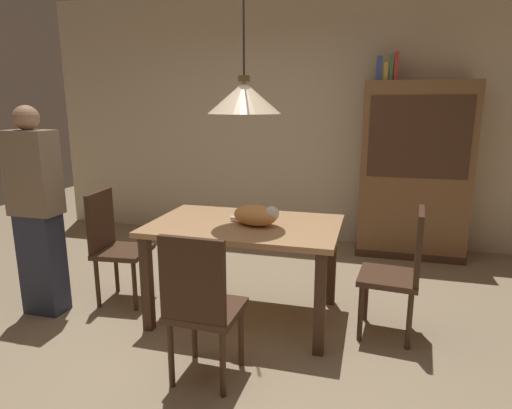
{
  "coord_description": "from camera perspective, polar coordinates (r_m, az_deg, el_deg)",
  "views": [
    {
      "loc": [
        0.85,
        -2.53,
        1.61
      ],
      "look_at": [
        -0.02,
        0.67,
        0.85
      ],
      "focal_mm": 30.58,
      "sensor_mm": 36.0,
      "label": 1
    }
  ],
  "objects": [
    {
      "name": "book_green_slim",
      "position": [
        4.87,
        17.23,
        16.7
      ],
      "size": [
        0.03,
        0.2,
        0.26
      ],
      "primitive_type": "cube",
      "color": "#427A4C",
      "rests_on": "hutch_bookcase"
    },
    {
      "name": "chair_left_side",
      "position": [
        3.79,
        -18.12,
        -4.65
      ],
      "size": [
        0.44,
        0.44,
        0.93
      ],
      "color": "#472D1E",
      "rests_on": "ground"
    },
    {
      "name": "book_blue_wide",
      "position": [
        4.87,
        15.8,
        16.68
      ],
      "size": [
        0.06,
        0.24,
        0.24
      ],
      "primitive_type": "cube",
      "color": "#384C93",
      "rests_on": "hutch_bookcase"
    },
    {
      "name": "cat_sleeping",
      "position": [
        3.17,
        0.09,
        -1.41
      ],
      "size": [
        0.4,
        0.3,
        0.16
      ],
      "color": "#E59951",
      "rests_on": "dining_table"
    },
    {
      "name": "book_red_tall",
      "position": [
        4.87,
        17.84,
        16.78
      ],
      "size": [
        0.04,
        0.22,
        0.28
      ],
      "primitive_type": "cube",
      "color": "#B73833",
      "rests_on": "hutch_bookcase"
    },
    {
      "name": "dining_table",
      "position": [
        3.28,
        -1.46,
        -4.15
      ],
      "size": [
        1.4,
        0.9,
        0.75
      ],
      "color": "tan",
      "rests_on": "ground"
    },
    {
      "name": "chair_right_side",
      "position": [
        3.2,
        18.44,
        -7.88
      ],
      "size": [
        0.43,
        0.43,
        0.93
      ],
      "color": "#472D1E",
      "rests_on": "ground"
    },
    {
      "name": "ground",
      "position": [
        3.12,
        -3.01,
        -18.19
      ],
      "size": [
        10.0,
        10.0,
        0.0
      ],
      "primitive_type": "plane",
      "color": "#998466"
    },
    {
      "name": "book_yellow_short",
      "position": [
        4.87,
        16.58,
        16.28
      ],
      "size": [
        0.04,
        0.2,
        0.18
      ],
      "primitive_type": "cube",
      "color": "gold",
      "rests_on": "hutch_bookcase"
    },
    {
      "name": "hutch_bookcase",
      "position": [
        4.92,
        19.95,
        3.71
      ],
      "size": [
        1.12,
        0.45,
        1.85
      ],
      "color": "brown",
      "rests_on": "ground"
    },
    {
      "name": "back_wall",
      "position": [
        5.26,
        6.0,
        11.09
      ],
      "size": [
        6.4,
        0.1,
        2.9
      ],
      "primitive_type": "cube",
      "color": "beige",
      "rests_on": "ground"
    },
    {
      "name": "chair_near_front",
      "position": [
        2.56,
        -7.25,
        -12.65
      ],
      "size": [
        0.41,
        0.41,
        0.93
      ],
      "color": "#472D1E",
      "rests_on": "ground"
    },
    {
      "name": "person_standing",
      "position": [
        3.71,
        -26.72,
        -0.96
      ],
      "size": [
        0.36,
        0.22,
        1.61
      ],
      "color": "#2D3347",
      "rests_on": "ground"
    },
    {
      "name": "pendant_lamp",
      "position": [
        3.14,
        -1.56,
        13.84
      ],
      "size": [
        0.52,
        0.52,
        1.3
      ],
      "color": "beige"
    }
  ]
}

